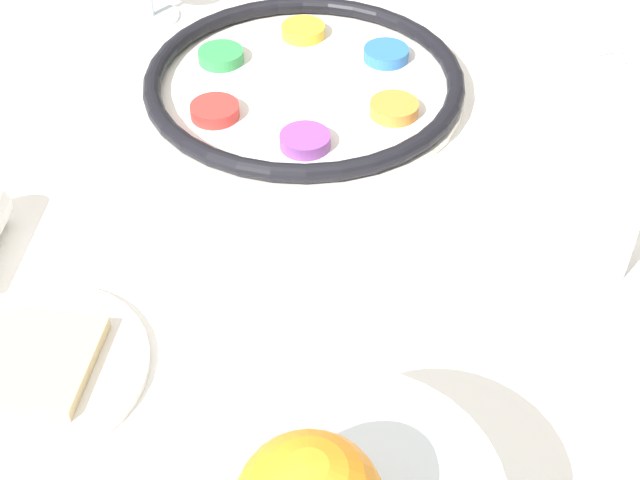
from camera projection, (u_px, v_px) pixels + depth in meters
name	position (u px, v px, depth m)	size (l,w,h in m)	color
dining_table	(316.00, 421.00, 1.13)	(1.57, 0.99, 0.75)	white
seder_plate	(304.00, 83.00, 0.99)	(0.36, 0.36, 0.03)	silver
bread_plate	(34.00, 366.00, 0.71)	(0.18, 0.18, 0.02)	silver
cup_near	(594.00, 240.00, 0.78)	(0.07, 0.07, 0.06)	silver
fork_left	(552.00, 61.00, 1.05)	(0.07, 0.17, 0.01)	silver
fork_right	(558.00, 75.00, 1.03)	(0.08, 0.17, 0.01)	silver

